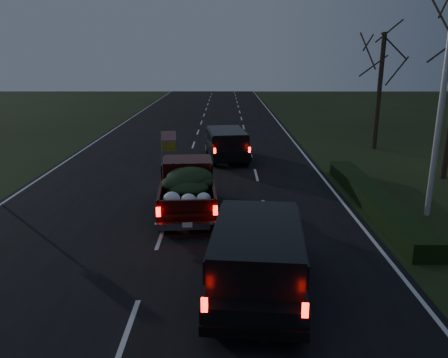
# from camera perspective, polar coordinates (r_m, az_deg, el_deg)

# --- Properties ---
(ground) EXTENTS (120.00, 120.00, 0.00)m
(ground) POSITION_cam_1_polar(r_m,az_deg,el_deg) (14.41, -8.19, -7.40)
(ground) COLOR black
(ground) RESTS_ON ground
(road_asphalt) EXTENTS (14.00, 120.00, 0.02)m
(road_asphalt) POSITION_cam_1_polar(r_m,az_deg,el_deg) (14.41, -8.19, -7.36)
(road_asphalt) COLOR black
(road_asphalt) RESTS_ON ground
(hedge_row) EXTENTS (1.00, 10.00, 0.60)m
(hedge_row) POSITION_cam_1_polar(r_m,az_deg,el_deg) (17.91, 18.81, -2.42)
(hedge_row) COLOR black
(hedge_row) RESTS_ON ground
(light_pole) EXTENTS (0.50, 0.90, 9.16)m
(light_pole) POSITION_cam_1_polar(r_m,az_deg,el_deg) (16.84, 27.15, 13.59)
(light_pole) COLOR silver
(light_pole) RESTS_ON ground
(bare_tree_far) EXTENTS (3.60, 3.60, 7.00)m
(bare_tree_far) POSITION_cam_1_polar(r_m,az_deg,el_deg) (28.71, 19.93, 14.06)
(bare_tree_far) COLOR black
(bare_tree_far) RESTS_ON ground
(pickup_truck) EXTENTS (2.38, 5.30, 2.71)m
(pickup_truck) POSITION_cam_1_polar(r_m,az_deg,el_deg) (16.31, -4.82, -0.74)
(pickup_truck) COLOR #330806
(pickup_truck) RESTS_ON ground
(lead_suv) EXTENTS (2.60, 5.00, 1.37)m
(lead_suv) POSITION_cam_1_polar(r_m,az_deg,el_deg) (24.46, 0.31, 4.95)
(lead_suv) COLOR black
(lead_suv) RESTS_ON ground
(rear_suv) EXTENTS (2.59, 5.25, 1.46)m
(rear_suv) POSITION_cam_1_polar(r_m,az_deg,el_deg) (10.67, 4.37, -9.40)
(rear_suv) COLOR black
(rear_suv) RESTS_ON ground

